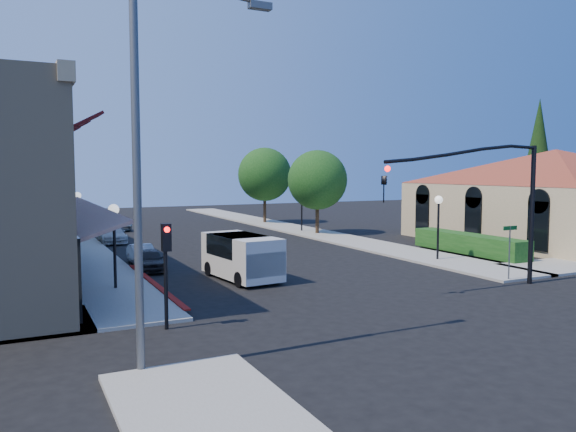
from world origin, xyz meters
name	(u,v)px	position (x,y,z in m)	size (l,w,h in m)	color
ground	(403,312)	(0.00, 0.00, 0.00)	(120.00, 120.00, 0.00)	black
sidewalk_left	(68,239)	(-8.75, 27.00, 0.06)	(3.50, 50.00, 0.12)	gray
sidewalk_right	(288,228)	(8.75, 27.00, 0.06)	(3.50, 50.00, 0.12)	gray
curb_red_strip	(155,287)	(-6.90, 8.00, 0.00)	(0.25, 10.00, 0.06)	maroon
mission_building	(555,187)	(21.99, 11.50, 3.75)	(30.12, 30.12, 6.40)	tan
hedge	(468,255)	(11.70, 9.00, 0.00)	(1.40, 8.00, 1.10)	#134313
conifer_far	(538,153)	(28.00, 18.00, 6.36)	(3.20, 3.20, 11.00)	#2F2012
street_tree_a	(317,180)	(8.80, 22.00, 4.19)	(4.56, 4.56, 6.48)	#2F2012
street_tree_b	(265,174)	(8.80, 32.00, 4.54)	(4.94, 4.94, 7.02)	#2F2012
signal_mast_arm	(496,191)	(5.86, 1.50, 4.09)	(8.01, 0.39, 6.00)	black
secondary_signal	(166,256)	(-8.00, 1.41, 2.32)	(0.28, 0.42, 3.32)	black
cobra_streetlight	(151,157)	(-9.15, -2.00, 5.27)	(3.60, 0.25, 9.31)	#595B5E
street_name_sign	(510,244)	(7.50, 2.20, 1.70)	(0.80, 0.06, 2.50)	#595B5E
lamppost_left_near	(114,225)	(-8.50, 8.00, 2.74)	(0.44, 0.44, 3.57)	black
lamppost_left_far	(78,205)	(-8.50, 22.00, 2.74)	(0.44, 0.44, 3.57)	black
lamppost_right_near	(438,211)	(8.50, 8.00, 2.74)	(0.44, 0.44, 3.57)	black
lamppost_right_far	(302,198)	(8.50, 24.00, 2.74)	(0.44, 0.44, 3.57)	black
white_van	(242,254)	(-2.96, 7.89, 1.16)	(2.42, 4.71, 2.01)	silver
parked_car_a	(150,260)	(-6.20, 12.00, 0.54)	(1.27, 3.15, 1.07)	black
parked_car_b	(142,255)	(-6.20, 13.94, 0.52)	(1.11, 3.18, 1.05)	#9B9EA0
parked_car_c	(112,234)	(-6.20, 23.94, 0.59)	(1.66, 4.08, 1.18)	silver
parked_car_d	(114,223)	(-4.80, 32.00, 0.61)	(2.04, 4.41, 1.23)	#AEB1B3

